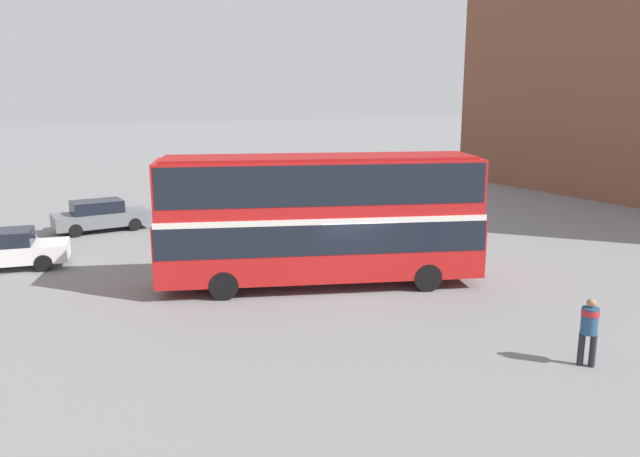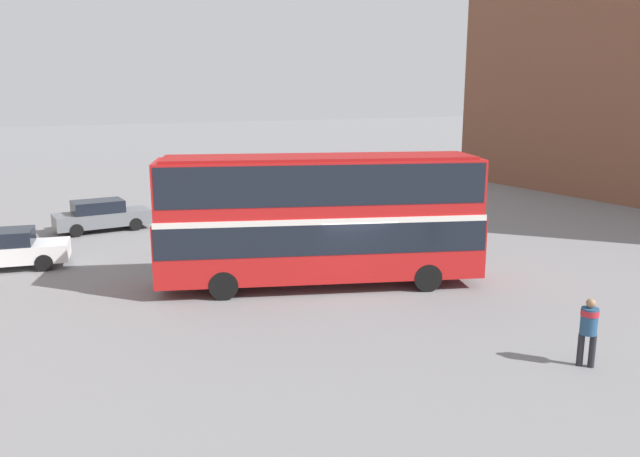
# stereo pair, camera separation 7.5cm
# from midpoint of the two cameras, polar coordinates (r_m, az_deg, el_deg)

# --- Properties ---
(ground_plane) EXTENTS (240.00, 240.00, 0.00)m
(ground_plane) POSITION_cam_midpoint_polar(r_m,az_deg,el_deg) (21.82, 2.57, -5.51)
(ground_plane) COLOR slate
(double_decker_bus) EXTENTS (11.29, 6.29, 4.58)m
(double_decker_bus) POSITION_cam_midpoint_polar(r_m,az_deg,el_deg) (21.50, -0.10, 1.45)
(double_decker_bus) COLOR red
(double_decker_bus) RESTS_ON ground_plane
(pedestrian_foreground) EXTENTS (0.61, 0.61, 1.77)m
(pedestrian_foreground) POSITION_cam_midpoint_polar(r_m,az_deg,el_deg) (16.88, 23.28, -8.10)
(pedestrian_foreground) COLOR #232328
(pedestrian_foreground) RESTS_ON ground_plane
(parked_car_kerb_near) EXTENTS (4.75, 2.62, 1.52)m
(parked_car_kerb_near) POSITION_cam_midpoint_polar(r_m,az_deg,el_deg) (26.88, -26.97, -1.73)
(parked_car_kerb_near) COLOR silver
(parked_car_kerb_near) RESTS_ON ground_plane
(parked_car_kerb_far) EXTENTS (4.55, 1.91, 1.52)m
(parked_car_kerb_far) POSITION_cam_midpoint_polar(r_m,az_deg,el_deg) (32.43, -19.50, 1.12)
(parked_car_kerb_far) COLOR slate
(parked_car_kerb_far) RESTS_ON ground_plane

